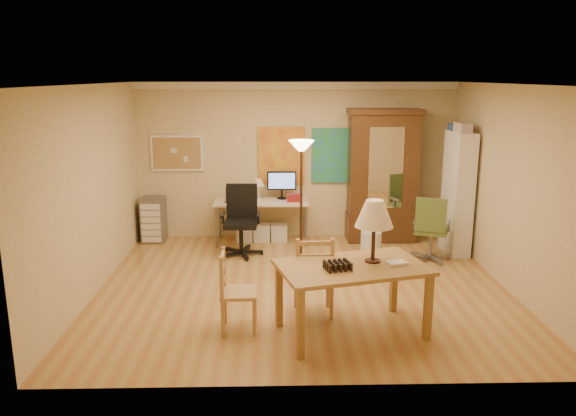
{
  "coord_description": "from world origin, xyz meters",
  "views": [
    {
      "loc": [
        -0.38,
        -7.19,
        2.81
      ],
      "look_at": [
        -0.19,
        0.3,
        1.03
      ],
      "focal_mm": 35.0,
      "sensor_mm": 36.0,
      "label": 1
    }
  ],
  "objects_px": {
    "office_chair_black": "(241,236)",
    "dining_table": "(360,251)",
    "computer_desk": "(263,217)",
    "bookshelf": "(457,193)",
    "office_chair_green": "(430,244)",
    "armoire": "(382,184)"
  },
  "relations": [
    {
      "from": "computer_desk",
      "to": "office_chair_green",
      "type": "relative_size",
      "value": 1.56
    },
    {
      "from": "dining_table",
      "to": "office_chair_black",
      "type": "distance_m",
      "value": 3.23
    },
    {
      "from": "office_chair_green",
      "to": "armoire",
      "type": "bearing_deg",
      "value": 115.22
    },
    {
      "from": "armoire",
      "to": "bookshelf",
      "type": "height_order",
      "value": "armoire"
    },
    {
      "from": "dining_table",
      "to": "office_chair_green",
      "type": "height_order",
      "value": "dining_table"
    },
    {
      "from": "office_chair_black",
      "to": "armoire",
      "type": "height_order",
      "value": "armoire"
    },
    {
      "from": "office_chair_black",
      "to": "office_chair_green",
      "type": "distance_m",
      "value": 2.97
    },
    {
      "from": "dining_table",
      "to": "office_chair_green",
      "type": "distance_m",
      "value": 2.92
    },
    {
      "from": "office_chair_black",
      "to": "dining_table",
      "type": "bearing_deg",
      "value": -62.5
    },
    {
      "from": "bookshelf",
      "to": "computer_desk",
      "type": "bearing_deg",
      "value": 168.17
    },
    {
      "from": "computer_desk",
      "to": "office_chair_black",
      "type": "height_order",
      "value": "computer_desk"
    },
    {
      "from": "dining_table",
      "to": "armoire",
      "type": "bearing_deg",
      "value": 75.67
    },
    {
      "from": "dining_table",
      "to": "computer_desk",
      "type": "xyz_separation_m",
      "value": [
        -1.12,
        3.53,
        -0.5
      ]
    },
    {
      "from": "bookshelf",
      "to": "armoire",
      "type": "bearing_deg",
      "value": 145.5
    },
    {
      "from": "armoire",
      "to": "computer_desk",
      "type": "bearing_deg",
      "value": -177.7
    },
    {
      "from": "dining_table",
      "to": "computer_desk",
      "type": "distance_m",
      "value": 3.74
    },
    {
      "from": "dining_table",
      "to": "bookshelf",
      "type": "distance_m",
      "value": 3.5
    },
    {
      "from": "office_chair_black",
      "to": "armoire",
      "type": "bearing_deg",
      "value": 18.5
    },
    {
      "from": "bookshelf",
      "to": "office_chair_black",
      "type": "bearing_deg",
      "value": -178.96
    },
    {
      "from": "computer_desk",
      "to": "armoire",
      "type": "bearing_deg",
      "value": 2.3
    },
    {
      "from": "computer_desk",
      "to": "bookshelf",
      "type": "height_order",
      "value": "bookshelf"
    },
    {
      "from": "bookshelf",
      "to": "dining_table",
      "type": "bearing_deg",
      "value": -124.73
    }
  ]
}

